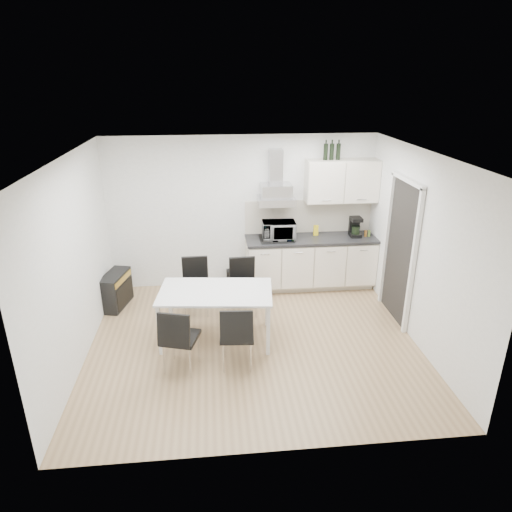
{
  "coord_description": "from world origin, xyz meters",
  "views": [
    {
      "loc": [
        -0.52,
        -5.46,
        3.5
      ],
      "look_at": [
        0.09,
        0.5,
        1.1
      ],
      "focal_mm": 32.0,
      "sensor_mm": 36.0,
      "label": 1
    }
  ],
  "objects_px": {
    "chair_near_left": "(180,338)",
    "dining_table": "(216,296)",
    "kitchenette": "(313,242)",
    "chair_far_right": "(244,288)",
    "chair_far_left": "(196,287)",
    "floor_speaker": "(232,278)",
    "guitar_amp": "(116,290)",
    "chair_near_right": "(237,335)"
  },
  "relations": [
    {
      "from": "chair_far_right",
      "to": "chair_near_right",
      "type": "xyz_separation_m",
      "value": [
        -0.19,
        -1.36,
        0.0
      ]
    },
    {
      "from": "chair_far_left",
      "to": "chair_near_left",
      "type": "distance_m",
      "value": 1.46
    },
    {
      "from": "chair_far_left",
      "to": "guitar_amp",
      "type": "bearing_deg",
      "value": -16.44
    },
    {
      "from": "chair_far_right",
      "to": "chair_near_right",
      "type": "bearing_deg",
      "value": 79.9
    },
    {
      "from": "chair_far_right",
      "to": "guitar_amp",
      "type": "bearing_deg",
      "value": -15.03
    },
    {
      "from": "kitchenette",
      "to": "chair_near_right",
      "type": "height_order",
      "value": "kitchenette"
    },
    {
      "from": "chair_far_left",
      "to": "guitar_amp",
      "type": "distance_m",
      "value": 1.34
    },
    {
      "from": "kitchenette",
      "to": "chair_near_left",
      "type": "bearing_deg",
      "value": -133.84
    },
    {
      "from": "kitchenette",
      "to": "chair_far_right",
      "type": "xyz_separation_m",
      "value": [
        -1.26,
        -0.88,
        -0.39
      ]
    },
    {
      "from": "chair_far_right",
      "to": "chair_near_right",
      "type": "height_order",
      "value": "same"
    },
    {
      "from": "floor_speaker",
      "to": "chair_far_right",
      "type": "bearing_deg",
      "value": -83.43
    },
    {
      "from": "chair_near_right",
      "to": "dining_table",
      "type": "bearing_deg",
      "value": 115.03
    },
    {
      "from": "chair_far_right",
      "to": "chair_near_left",
      "type": "distance_m",
      "value": 1.63
    },
    {
      "from": "kitchenette",
      "to": "dining_table",
      "type": "distance_m",
      "value": 2.32
    },
    {
      "from": "kitchenette",
      "to": "chair_near_right",
      "type": "xyz_separation_m",
      "value": [
        -1.44,
        -2.24,
        -0.39
      ]
    },
    {
      "from": "kitchenette",
      "to": "chair_far_right",
      "type": "height_order",
      "value": "kitchenette"
    },
    {
      "from": "chair_near_left",
      "to": "guitar_amp",
      "type": "distance_m",
      "value": 2.14
    },
    {
      "from": "chair_far_left",
      "to": "floor_speaker",
      "type": "height_order",
      "value": "chair_far_left"
    },
    {
      "from": "chair_near_right",
      "to": "kitchenette",
      "type": "bearing_deg",
      "value": 61.46
    },
    {
      "from": "dining_table",
      "to": "floor_speaker",
      "type": "height_order",
      "value": "dining_table"
    },
    {
      "from": "kitchenette",
      "to": "chair_far_right",
      "type": "bearing_deg",
      "value": -144.95
    },
    {
      "from": "guitar_amp",
      "to": "chair_far_right",
      "type": "bearing_deg",
      "value": 0.81
    },
    {
      "from": "dining_table",
      "to": "chair_near_right",
      "type": "xyz_separation_m",
      "value": [
        0.25,
        -0.66,
        -0.24
      ]
    },
    {
      "from": "dining_table",
      "to": "floor_speaker",
      "type": "relative_size",
      "value": 5.66
    },
    {
      "from": "dining_table",
      "to": "guitar_amp",
      "type": "distance_m",
      "value": 2.0
    },
    {
      "from": "chair_far_left",
      "to": "chair_near_left",
      "type": "xyz_separation_m",
      "value": [
        -0.16,
        -1.46,
        0.0
      ]
    },
    {
      "from": "chair_near_left",
      "to": "dining_table",
      "type": "bearing_deg",
      "value": 71.51
    },
    {
      "from": "dining_table",
      "to": "chair_far_right",
      "type": "bearing_deg",
      "value": 64.16
    },
    {
      "from": "kitchenette",
      "to": "chair_far_left",
      "type": "relative_size",
      "value": 2.86
    },
    {
      "from": "chair_far_right",
      "to": "guitar_amp",
      "type": "relative_size",
      "value": 1.22
    },
    {
      "from": "chair_far_left",
      "to": "chair_near_left",
      "type": "height_order",
      "value": "same"
    },
    {
      "from": "chair_far_left",
      "to": "guitar_amp",
      "type": "relative_size",
      "value": 1.22
    },
    {
      "from": "kitchenette",
      "to": "chair_near_left",
      "type": "height_order",
      "value": "kitchenette"
    },
    {
      "from": "chair_far_left",
      "to": "chair_far_right",
      "type": "relative_size",
      "value": 1.0
    },
    {
      "from": "guitar_amp",
      "to": "chair_far_left",
      "type": "bearing_deg",
      "value": -2.04
    },
    {
      "from": "kitchenette",
      "to": "chair_near_right",
      "type": "relative_size",
      "value": 2.86
    },
    {
      "from": "dining_table",
      "to": "guitar_amp",
      "type": "relative_size",
      "value": 2.24
    },
    {
      "from": "chair_far_left",
      "to": "kitchenette",
      "type": "bearing_deg",
      "value": -159.33
    },
    {
      "from": "kitchenette",
      "to": "chair_near_left",
      "type": "xyz_separation_m",
      "value": [
        -2.15,
        -2.24,
        -0.39
      ]
    },
    {
      "from": "guitar_amp",
      "to": "chair_near_left",
      "type": "bearing_deg",
      "value": -44.61
    },
    {
      "from": "guitar_amp",
      "to": "floor_speaker",
      "type": "distance_m",
      "value": 1.98
    },
    {
      "from": "chair_far_left",
      "to": "chair_near_right",
      "type": "bearing_deg",
      "value": 109.82
    }
  ]
}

